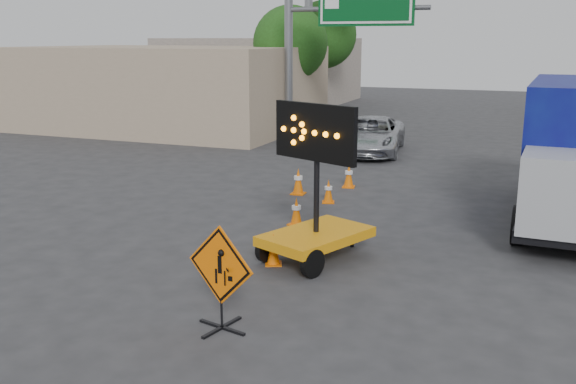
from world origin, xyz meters
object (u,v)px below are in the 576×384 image
Objects in this scene: construction_sign at (221,275)px; arrow_board at (316,227)px; box_truck at (574,160)px; pickup_truck at (371,135)px.

arrow_board is at bearing 98.37° from construction_sign.
box_truck is (5.21, 8.59, 0.66)m from construction_sign.
box_truck is (4.89, 5.02, 0.84)m from arrow_board.
arrow_board reaches higher than pickup_truck.
box_truck is at bearing 72.14° from construction_sign.
construction_sign is 3.59m from arrow_board.
arrow_board is (0.31, 3.57, -0.18)m from construction_sign.
pickup_truck is at bearing 122.16° from arrow_board.
box_truck reaches higher than arrow_board.
arrow_board is at bearing -132.51° from box_truck.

